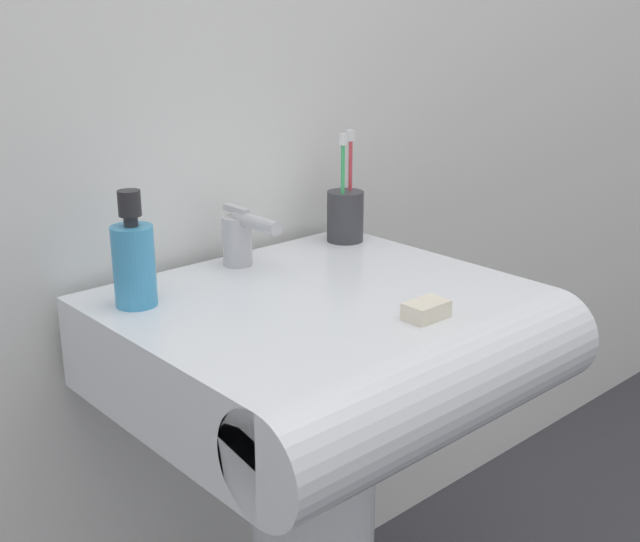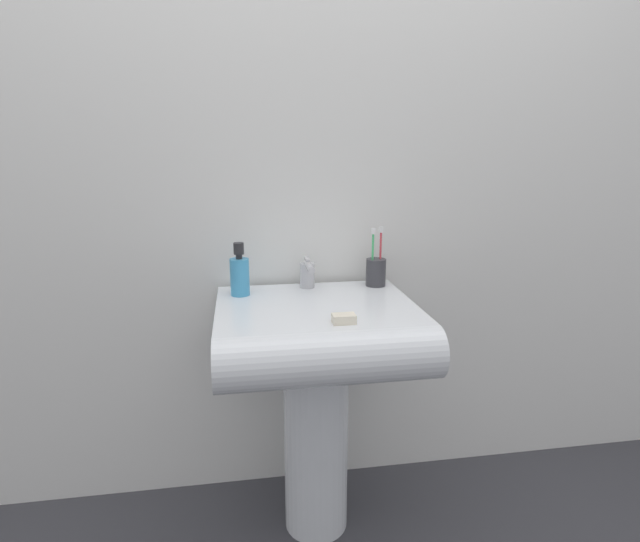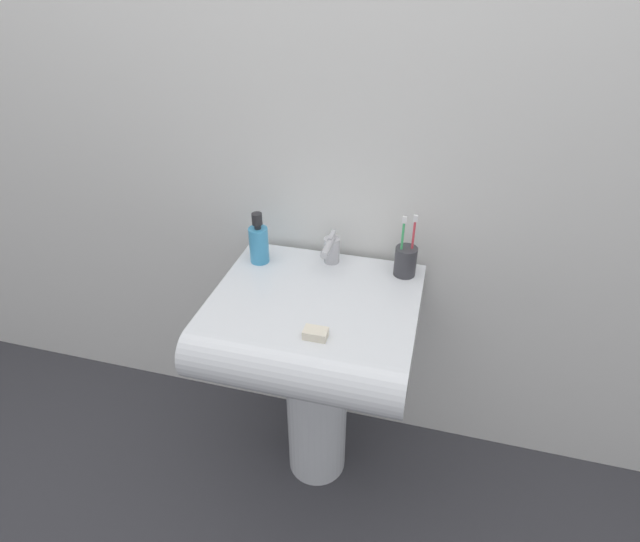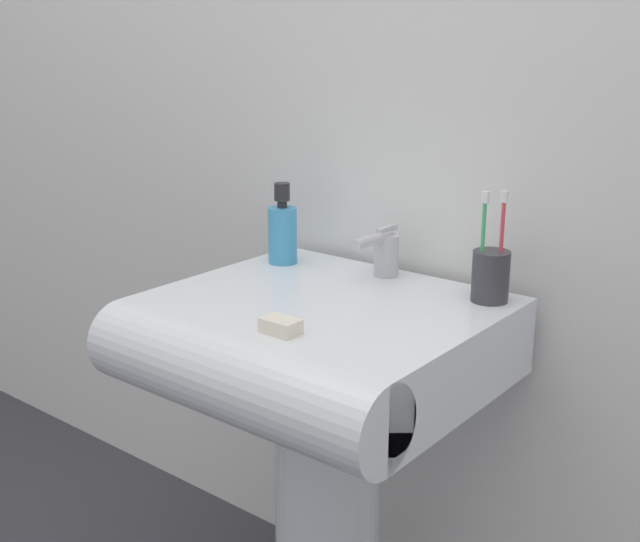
{
  "view_description": "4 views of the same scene",
  "coord_description": "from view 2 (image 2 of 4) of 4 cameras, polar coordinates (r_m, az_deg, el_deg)",
  "views": [
    {
      "loc": [
        -0.74,
        -0.84,
        1.17
      ],
      "look_at": [
        0.04,
        0.02,
        0.78
      ],
      "focal_mm": 45.0,
      "sensor_mm": 36.0,
      "label": 1
    },
    {
      "loc": [
        -0.22,
        -1.4,
        1.2
      ],
      "look_at": [
        0.01,
        -0.01,
        0.86
      ],
      "focal_mm": 28.0,
      "sensor_mm": 36.0,
      "label": 2
    },
    {
      "loc": [
        0.31,
        -1.12,
        1.6
      ],
      "look_at": [
        0.01,
        0.0,
        0.84
      ],
      "focal_mm": 28.0,
      "sensor_mm": 36.0,
      "label": 3
    },
    {
      "loc": [
        0.84,
        -1.07,
        1.22
      ],
      "look_at": [
        0.0,
        -0.02,
        0.82
      ],
      "focal_mm": 45.0,
      "sensor_mm": 36.0,
      "label": 4
    }
  ],
  "objects": [
    {
      "name": "sink_pedestal",
      "position": [
        1.68,
        -0.46,
        -18.67
      ],
      "size": [
        0.2,
        0.2,
        0.62
      ],
      "primitive_type": "cylinder",
      "color": "white",
      "rests_on": "ground"
    },
    {
      "name": "faucet",
      "position": [
        1.64,
        -1.41,
        -0.26
      ],
      "size": [
        0.05,
        0.13,
        0.1
      ],
      "color": "#B7B7BC",
      "rests_on": "sink_basin"
    },
    {
      "name": "soap_bottle",
      "position": [
        1.58,
        -9.16,
        -0.4
      ],
      "size": [
        0.06,
        0.06,
        0.17
      ],
      "color": "#3F99CC",
      "rests_on": "sink_basin"
    },
    {
      "name": "ground_plane",
      "position": [
        1.86,
        -0.44,
        -26.75
      ],
      "size": [
        6.0,
        6.0,
        0.0
      ],
      "primitive_type": "plane",
      "color": "#38383D",
      "rests_on": "ground"
    },
    {
      "name": "toothbrush_cup",
      "position": [
        1.68,
        6.41,
        -0.05
      ],
      "size": [
        0.07,
        0.07,
        0.2
      ],
      "color": "#38383D",
      "rests_on": "sink_basin"
    },
    {
      "name": "sink_basin",
      "position": [
        1.46,
        -0.16,
        -7.07
      ],
      "size": [
        0.59,
        0.55,
        0.14
      ],
      "color": "white",
      "rests_on": "sink_pedestal"
    },
    {
      "name": "wall_back",
      "position": [
        1.7,
        -2.03,
        13.46
      ],
      "size": [
        5.0,
        0.05,
        2.4
      ],
      "primitive_type": "cube",
      "color": "silver",
      "rests_on": "ground"
    },
    {
      "name": "bar_soap",
      "position": [
        1.32,
        2.74,
        -5.47
      ],
      "size": [
        0.06,
        0.04,
        0.02
      ],
      "primitive_type": "cube",
      "color": "silver",
      "rests_on": "sink_basin"
    }
  ]
}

